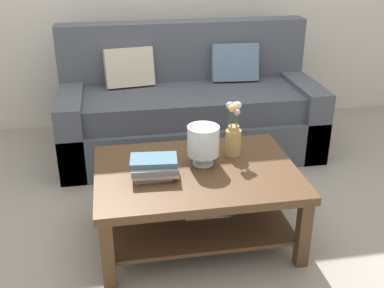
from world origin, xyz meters
name	(u,v)px	position (x,y,z in m)	size (l,w,h in m)	color
ground_plane	(194,201)	(0.00, 0.00, 0.00)	(10.00, 10.00, 0.00)	gray
couch	(189,110)	(0.11, 0.88, 0.36)	(2.14, 0.90, 1.06)	#474C56
coffee_table	(197,189)	(-0.06, -0.41, 0.34)	(1.20, 0.87, 0.47)	#4C331E
book_stack_main	(154,167)	(-0.32, -0.45, 0.53)	(0.29, 0.22, 0.12)	slate
glass_hurricane_vase	(203,142)	(-0.01, -0.34, 0.62)	(0.19, 0.19, 0.24)	silver
flower_pitcher	(233,134)	(0.20, -0.25, 0.61)	(0.10, 0.10, 0.35)	tan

